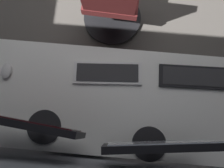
% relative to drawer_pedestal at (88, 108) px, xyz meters
% --- Properties ---
extents(desk, '(2.37, 0.66, 0.73)m').
position_rel_drawer_pedestal_xyz_m(desk, '(-0.18, -0.03, 0.32)').
color(desk, white).
rests_on(desk, ground).
extents(drawer_pedestal, '(0.40, 0.51, 0.69)m').
position_rel_drawer_pedestal_xyz_m(drawer_pedestal, '(0.00, 0.00, 0.00)').
color(drawer_pedestal, white).
rests_on(drawer_pedestal, ground).
extents(monitor_primary, '(0.51, 0.20, 0.46)m').
position_rel_drawer_pedestal_xyz_m(monitor_primary, '(-0.42, 0.21, 0.65)').
color(monitor_primary, black).
rests_on(monitor_primary, desk).
extents(monitor_secondary, '(0.52, 0.20, 0.45)m').
position_rel_drawer_pedestal_xyz_m(monitor_secondary, '(0.20, 0.17, 0.64)').
color(monitor_secondary, black).
rests_on(monitor_secondary, desk).
extents(keyboard_main, '(0.42, 0.15, 0.02)m').
position_rel_drawer_pedestal_xyz_m(keyboard_main, '(-0.67, -0.21, 0.39)').
color(keyboard_main, black).
rests_on(keyboard_main, desk).
extents(keyboard_spare, '(0.43, 0.17, 0.02)m').
position_rel_drawer_pedestal_xyz_m(keyboard_spare, '(-0.14, -0.19, 0.39)').
color(keyboard_spare, silver).
rests_on(keyboard_spare, desk).
extents(mouse_main, '(0.06, 0.10, 0.03)m').
position_rel_drawer_pedestal_xyz_m(mouse_main, '(0.48, -0.15, 0.40)').
color(mouse_main, silver).
rests_on(mouse_main, desk).
extents(office_chair, '(0.56, 0.56, 0.97)m').
position_rel_drawer_pedestal_xyz_m(office_chair, '(-0.10, -0.86, 0.11)').
color(office_chair, maroon).
rests_on(office_chair, ground).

